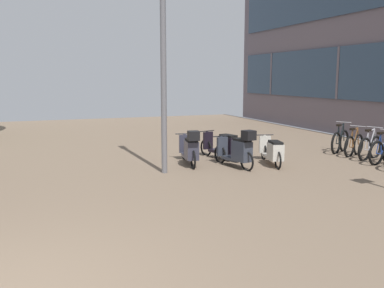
# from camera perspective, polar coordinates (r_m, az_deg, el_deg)

# --- Properties ---
(bicycle_rack_04) EXTENTS (1.30, 0.48, 0.96)m
(bicycle_rack_04) POSITION_cam_1_polar(r_m,az_deg,el_deg) (12.57, 24.56, -0.92)
(bicycle_rack_04) COLOR black
(bicycle_rack_04) RESTS_ON ground
(bicycle_rack_05) EXTENTS (1.27, 0.55, 0.96)m
(bicycle_rack_05) POSITION_cam_1_polar(r_m,az_deg,el_deg) (13.09, 23.09, -0.45)
(bicycle_rack_05) COLOR black
(bicycle_rack_05) RESTS_ON ground
(bicycle_rack_06) EXTENTS (1.20, 0.61, 0.92)m
(bicycle_rack_06) POSITION_cam_1_polar(r_m,az_deg,el_deg) (13.51, 21.19, -0.11)
(bicycle_rack_06) COLOR black
(bicycle_rack_06) RESTS_ON ground
(bicycle_rack_07) EXTENTS (1.24, 0.74, 0.98)m
(bicycle_rack_07) POSITION_cam_1_polar(r_m,az_deg,el_deg) (13.96, 19.53, 0.34)
(bicycle_rack_07) COLOR black
(bicycle_rack_07) RESTS_ON ground
(scooter_near) EXTENTS (0.72, 1.72, 0.79)m
(scooter_near) POSITION_cam_1_polar(r_m,az_deg,el_deg) (12.00, 4.25, -0.24)
(scooter_near) COLOR black
(scooter_near) RESTS_ON ground
(scooter_mid) EXTENTS (0.73, 1.77, 0.75)m
(scooter_mid) POSITION_cam_1_polar(r_m,az_deg,el_deg) (11.42, 10.93, -0.99)
(scooter_mid) COLOR black
(scooter_mid) RESTS_ON ground
(scooter_far) EXTENTS (0.63, 1.80, 1.01)m
(scooter_far) POSITION_cam_1_polar(r_m,az_deg,el_deg) (11.15, -0.26, -0.65)
(scooter_far) COLOR black
(scooter_far) RESTS_ON ground
(scooter_extra) EXTENTS (0.64, 1.67, 1.06)m
(scooter_extra) POSITION_cam_1_polar(r_m,az_deg,el_deg) (10.90, 6.31, -0.84)
(scooter_extra) COLOR black
(scooter_extra) RESTS_ON ground
(lamp_post) EXTENTS (0.20, 0.52, 5.98)m
(lamp_post) POSITION_cam_1_polar(r_m,az_deg,el_deg) (10.19, -3.96, 14.55)
(lamp_post) COLOR slate
(lamp_post) RESTS_ON ground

